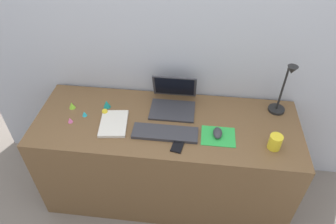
{
  "coord_description": "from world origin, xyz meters",
  "views": [
    {
      "loc": [
        0.18,
        -1.44,
        2.11
      ],
      "look_at": [
        0.01,
        0.0,
        0.83
      ],
      "focal_mm": 32.73,
      "sensor_mm": 36.0,
      "label": 1
    }
  ],
  "objects_px": {
    "keyboard": "(165,133)",
    "toy_figurine_teal": "(107,104)",
    "notebook_pad": "(114,124)",
    "toy_figurine_pink": "(70,120)",
    "cell_phone": "(178,144)",
    "toy_figurine_cyan": "(84,113)",
    "toy_figurine_yellow": "(105,112)",
    "coffee_mug": "(275,142)",
    "desk_lamp": "(283,91)",
    "laptop": "(173,100)",
    "mouse": "(218,133)",
    "toy_figurine_lime": "(72,105)"
  },
  "relations": [
    {
      "from": "notebook_pad",
      "to": "cell_phone",
      "type": "bearing_deg",
      "value": -23.6
    },
    {
      "from": "keyboard",
      "to": "toy_figurine_yellow",
      "type": "relative_size",
      "value": 9.65
    },
    {
      "from": "desk_lamp",
      "to": "notebook_pad",
      "type": "height_order",
      "value": "desk_lamp"
    },
    {
      "from": "keyboard",
      "to": "notebook_pad",
      "type": "height_order",
      "value": "same"
    },
    {
      "from": "desk_lamp",
      "to": "toy_figurine_pink",
      "type": "distance_m",
      "value": 1.38
    },
    {
      "from": "cell_phone",
      "to": "toy_figurine_teal",
      "type": "relative_size",
      "value": 2.33
    },
    {
      "from": "keyboard",
      "to": "laptop",
      "type": "bearing_deg",
      "value": 85.47
    },
    {
      "from": "desk_lamp",
      "to": "toy_figurine_cyan",
      "type": "relative_size",
      "value": 11.19
    },
    {
      "from": "notebook_pad",
      "to": "toy_figurine_pink",
      "type": "distance_m",
      "value": 0.29
    },
    {
      "from": "laptop",
      "to": "keyboard",
      "type": "height_order",
      "value": "laptop"
    },
    {
      "from": "cell_phone",
      "to": "toy_figurine_cyan",
      "type": "height_order",
      "value": "toy_figurine_cyan"
    },
    {
      "from": "notebook_pad",
      "to": "toy_figurine_teal",
      "type": "relative_size",
      "value": 4.38
    },
    {
      "from": "cell_phone",
      "to": "mouse",
      "type": "bearing_deg",
      "value": 36.06
    },
    {
      "from": "laptop",
      "to": "toy_figurine_pink",
      "type": "distance_m",
      "value": 0.69
    },
    {
      "from": "laptop",
      "to": "toy_figurine_cyan",
      "type": "distance_m",
      "value": 0.6
    },
    {
      "from": "keyboard",
      "to": "toy_figurine_teal",
      "type": "bearing_deg",
      "value": 153.69
    },
    {
      "from": "laptop",
      "to": "toy_figurine_pink",
      "type": "height_order",
      "value": "laptop"
    },
    {
      "from": "mouse",
      "to": "cell_phone",
      "type": "relative_size",
      "value": 0.75
    },
    {
      "from": "keyboard",
      "to": "toy_figurine_lime",
      "type": "height_order",
      "value": "toy_figurine_lime"
    },
    {
      "from": "toy_figurine_lime",
      "to": "toy_figurine_yellow",
      "type": "bearing_deg",
      "value": -8.5
    },
    {
      "from": "laptop",
      "to": "toy_figurine_pink",
      "type": "relative_size",
      "value": 8.46
    },
    {
      "from": "toy_figurine_yellow",
      "to": "coffee_mug",
      "type": "bearing_deg",
      "value": -9.22
    },
    {
      "from": "laptop",
      "to": "toy_figurine_lime",
      "type": "height_order",
      "value": "laptop"
    },
    {
      "from": "keyboard",
      "to": "desk_lamp",
      "type": "distance_m",
      "value": 0.8
    },
    {
      "from": "mouse",
      "to": "toy_figurine_pink",
      "type": "height_order",
      "value": "mouse"
    },
    {
      "from": "notebook_pad",
      "to": "keyboard",
      "type": "bearing_deg",
      "value": -14.57
    },
    {
      "from": "toy_figurine_pink",
      "to": "toy_figurine_teal",
      "type": "bearing_deg",
      "value": 41.62
    },
    {
      "from": "toy_figurine_pink",
      "to": "desk_lamp",
      "type": "bearing_deg",
      "value": 10.48
    },
    {
      "from": "keyboard",
      "to": "toy_figurine_teal",
      "type": "xyz_separation_m",
      "value": [
        -0.43,
        0.21,
        0.02
      ]
    },
    {
      "from": "desk_lamp",
      "to": "coffee_mug",
      "type": "bearing_deg",
      "value": -101.45
    },
    {
      "from": "cell_phone",
      "to": "toy_figurine_yellow",
      "type": "height_order",
      "value": "toy_figurine_yellow"
    },
    {
      "from": "mouse",
      "to": "coffee_mug",
      "type": "xyz_separation_m",
      "value": [
        0.33,
        -0.06,
        0.03
      ]
    },
    {
      "from": "desk_lamp",
      "to": "toy_figurine_teal",
      "type": "distance_m",
      "value": 1.17
    },
    {
      "from": "keyboard",
      "to": "toy_figurine_cyan",
      "type": "xyz_separation_m",
      "value": [
        -0.55,
        0.11,
        0.01
      ]
    },
    {
      "from": "coffee_mug",
      "to": "toy_figurine_yellow",
      "type": "bearing_deg",
      "value": 170.78
    },
    {
      "from": "toy_figurine_cyan",
      "to": "toy_figurine_teal",
      "type": "height_order",
      "value": "toy_figurine_teal"
    },
    {
      "from": "laptop",
      "to": "mouse",
      "type": "distance_m",
      "value": 0.4
    },
    {
      "from": "toy_figurine_cyan",
      "to": "toy_figurine_yellow",
      "type": "bearing_deg",
      "value": 12.59
    },
    {
      "from": "laptop",
      "to": "toy_figurine_teal",
      "type": "relative_size",
      "value": 5.47
    },
    {
      "from": "laptop",
      "to": "toy_figurine_lime",
      "type": "bearing_deg",
      "value": -171.27
    },
    {
      "from": "desk_lamp",
      "to": "coffee_mug",
      "type": "distance_m",
      "value": 0.36
    },
    {
      "from": "toy_figurine_lime",
      "to": "toy_figurine_teal",
      "type": "height_order",
      "value": "toy_figurine_teal"
    },
    {
      "from": "desk_lamp",
      "to": "toy_figurine_cyan",
      "type": "xyz_separation_m",
      "value": [
        -1.28,
        -0.18,
        -0.17
      ]
    },
    {
      "from": "toy_figurine_cyan",
      "to": "desk_lamp",
      "type": "bearing_deg",
      "value": 7.85
    },
    {
      "from": "laptop",
      "to": "keyboard",
      "type": "distance_m",
      "value": 0.29
    },
    {
      "from": "toy_figurine_teal",
      "to": "toy_figurine_pink",
      "type": "bearing_deg",
      "value": -138.38
    },
    {
      "from": "notebook_pad",
      "to": "toy_figurine_lime",
      "type": "height_order",
      "value": "toy_figurine_lime"
    },
    {
      "from": "toy_figurine_lime",
      "to": "toy_figurine_pink",
      "type": "bearing_deg",
      "value": -75.04
    },
    {
      "from": "cell_phone",
      "to": "toy_figurine_lime",
      "type": "xyz_separation_m",
      "value": [
        -0.75,
        0.26,
        0.02
      ]
    },
    {
      "from": "toy_figurine_lime",
      "to": "toy_figurine_cyan",
      "type": "bearing_deg",
      "value": -30.76
    }
  ]
}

